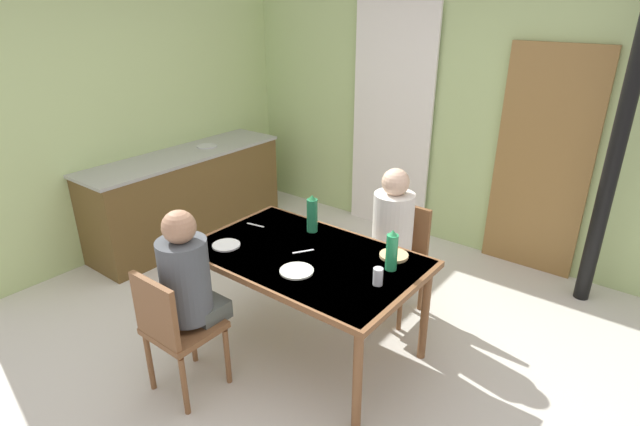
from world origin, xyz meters
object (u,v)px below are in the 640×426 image
(kitchen_counter, at_px, (187,195))
(person_far_diner, at_px, (392,226))
(dining_table, at_px, (306,263))
(water_bottle_green_far, at_px, (312,214))
(person_near_diner, at_px, (187,277))
(chair_near_diner, at_px, (174,327))
(chair_far_diner, at_px, (399,253))
(water_bottle_green_near, at_px, (392,251))

(kitchen_counter, relative_size, person_far_diner, 2.76)
(dining_table, relative_size, water_bottle_green_far, 5.44)
(person_near_diner, bearing_deg, kitchen_counter, 142.39)
(chair_near_diner, xyz_separation_m, water_bottle_green_far, (0.16, 1.14, 0.39))
(kitchen_counter, xyz_separation_m, chair_far_diner, (2.40, 0.15, 0.05))
(kitchen_counter, xyz_separation_m, person_far_diner, (2.40, 0.01, 0.33))
(water_bottle_green_far, bearing_deg, dining_table, -57.77)
(dining_table, distance_m, water_bottle_green_far, 0.42)
(kitchen_counter, bearing_deg, dining_table, -17.69)
(water_bottle_green_far, bearing_deg, person_far_diner, 41.06)
(dining_table, bearing_deg, kitchen_counter, 162.31)
(dining_table, xyz_separation_m, chair_near_diner, (-0.36, -0.83, -0.19))
(chair_far_diner, xyz_separation_m, person_far_diner, (-0.00, -0.14, 0.28))
(person_far_diner, relative_size, water_bottle_green_far, 2.72)
(water_bottle_green_near, distance_m, water_bottle_green_far, 0.75)
(water_bottle_green_near, bearing_deg, dining_table, -161.93)
(kitchen_counter, distance_m, water_bottle_green_near, 2.77)
(person_near_diner, distance_m, water_bottle_green_near, 1.26)
(chair_far_diner, distance_m, water_bottle_green_near, 0.82)
(chair_near_diner, xyz_separation_m, person_near_diner, (0.00, 0.14, 0.28))
(chair_near_diner, bearing_deg, dining_table, 66.79)
(chair_far_diner, bearing_deg, water_bottle_green_near, 114.23)
(chair_far_diner, distance_m, person_far_diner, 0.31)
(kitchen_counter, relative_size, water_bottle_green_near, 7.77)
(dining_table, distance_m, water_bottle_green_near, 0.60)
(chair_far_diner, height_order, water_bottle_green_far, water_bottle_green_far)
(kitchen_counter, distance_m, water_bottle_green_far, 2.04)
(kitchen_counter, bearing_deg, person_far_diner, 0.23)
(dining_table, bearing_deg, chair_near_diner, -113.21)
(dining_table, xyz_separation_m, person_far_diner, (0.25, 0.70, 0.09))
(water_bottle_green_far, bearing_deg, person_near_diner, -99.09)
(person_far_diner, bearing_deg, person_near_diner, 66.56)
(dining_table, height_order, chair_near_diner, chair_near_diner)
(kitchen_counter, distance_m, dining_table, 2.27)
(chair_far_diner, distance_m, person_near_diner, 1.67)
(water_bottle_green_far, bearing_deg, water_bottle_green_near, -10.28)
(person_near_diner, relative_size, water_bottle_green_far, 2.72)
(chair_near_diner, bearing_deg, chair_far_diner, 70.07)
(chair_far_diner, bearing_deg, kitchen_counter, 3.49)
(chair_near_diner, height_order, person_far_diner, person_far_diner)
(chair_far_diner, relative_size, water_bottle_green_far, 3.08)
(chair_near_diner, height_order, water_bottle_green_near, water_bottle_green_near)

